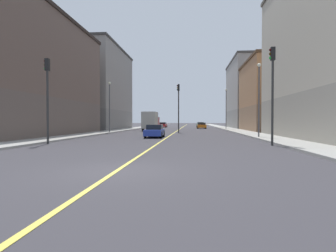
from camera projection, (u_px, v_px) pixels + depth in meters
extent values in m
plane|color=#37353A|center=(117.00, 171.00, 9.75)|extent=(400.00, 400.00, 0.00)
cube|color=#9E9B93|center=(229.00, 129.00, 57.70)|extent=(2.98, 168.00, 0.15)
cube|color=#9E9B93|center=(132.00, 129.00, 59.41)|extent=(2.98, 168.00, 0.15)
cube|color=#E5D14C|center=(180.00, 129.00, 58.56)|extent=(0.16, 154.00, 0.01)
cube|color=#8F6B4F|center=(276.00, 119.00, 46.64)|extent=(9.57, 14.95, 4.02)
cube|color=#A8754C|center=(276.00, 85.00, 46.53)|extent=(9.57, 14.95, 7.20)
cube|color=#4B3422|center=(276.00, 61.00, 46.46)|extent=(9.87, 15.25, 0.40)
cube|color=gray|center=(252.00, 119.00, 65.49)|extent=(9.57, 19.54, 4.07)
cube|color=#9E9993|center=(252.00, 87.00, 65.35)|extent=(9.57, 19.54, 11.01)
cube|color=#474442|center=(252.00, 62.00, 65.25)|extent=(9.87, 19.84, 0.40)
cube|color=brown|center=(25.00, 118.00, 32.01)|extent=(9.57, 23.73, 4.15)
cube|color=brown|center=(24.00, 59.00, 31.89)|extent=(9.57, 23.73, 9.11)
cube|color=#2B221D|center=(24.00, 16.00, 31.80)|extent=(9.87, 24.03, 0.40)
cube|color=slate|center=(98.00, 120.00, 56.96)|extent=(9.57, 20.45, 3.75)
cube|color=gray|center=(98.00, 81.00, 56.81)|extent=(9.57, 20.45, 11.94)
cube|color=#3B3937|center=(98.00, 50.00, 56.69)|extent=(9.87, 20.75, 0.40)
cylinder|color=#2D2D2D|center=(272.00, 103.00, 19.63)|extent=(0.16, 0.16, 5.89)
cube|color=black|center=(273.00, 54.00, 19.57)|extent=(0.28, 0.32, 0.90)
sphere|color=#320404|center=(270.00, 50.00, 19.58)|extent=(0.20, 0.20, 0.20)
sphere|color=#352204|center=(270.00, 54.00, 19.58)|extent=(0.20, 0.20, 0.20)
sphere|color=green|center=(270.00, 58.00, 19.59)|extent=(0.20, 0.20, 0.20)
cylinder|color=#2D2D2D|center=(48.00, 107.00, 21.02)|extent=(0.16, 0.16, 5.41)
cube|color=black|center=(47.00, 65.00, 20.96)|extent=(0.28, 0.32, 0.90)
sphere|color=#320404|center=(45.00, 61.00, 20.97)|extent=(0.20, 0.20, 0.20)
sphere|color=#352204|center=(45.00, 65.00, 20.98)|extent=(0.20, 0.20, 0.20)
sphere|color=green|center=(45.00, 69.00, 20.98)|extent=(0.20, 0.20, 0.20)
cylinder|color=#2D2D2D|center=(179.00, 112.00, 39.75)|extent=(0.16, 0.16, 5.91)
cube|color=black|center=(179.00, 88.00, 39.69)|extent=(0.28, 0.32, 0.90)
sphere|color=#320404|center=(177.00, 86.00, 39.70)|extent=(0.20, 0.20, 0.20)
sphere|color=orange|center=(177.00, 88.00, 39.70)|extent=(0.20, 0.20, 0.20)
sphere|color=black|center=(177.00, 90.00, 39.71)|extent=(0.20, 0.20, 0.20)
cylinder|color=#4C4C51|center=(259.00, 102.00, 27.92)|extent=(0.14, 0.14, 6.89)
sphere|color=#EAEACC|center=(259.00, 65.00, 27.85)|extent=(0.36, 0.36, 0.36)
cylinder|color=#4C4C51|center=(110.00, 108.00, 40.18)|extent=(0.14, 0.14, 6.72)
sphere|color=#EAEACC|center=(109.00, 83.00, 40.12)|extent=(0.36, 0.36, 0.36)
cylinder|color=#4C4C51|center=(226.00, 110.00, 55.13)|extent=(0.14, 0.14, 7.39)
sphere|color=#EAEACC|center=(226.00, 90.00, 55.05)|extent=(0.36, 0.36, 0.36)
cube|color=red|center=(163.00, 125.00, 72.36)|extent=(1.84, 4.30, 0.66)
cube|color=black|center=(163.00, 123.00, 72.28)|extent=(1.56, 2.17, 0.43)
cylinder|color=black|center=(161.00, 126.00, 73.77)|extent=(0.24, 0.65, 0.64)
cylinder|color=black|center=(167.00, 126.00, 73.58)|extent=(0.24, 0.65, 0.64)
cylinder|color=black|center=(159.00, 126.00, 71.15)|extent=(0.24, 0.65, 0.64)
cylinder|color=black|center=(165.00, 126.00, 70.97)|extent=(0.24, 0.65, 0.64)
cube|color=#23389E|center=(155.00, 132.00, 29.42)|extent=(1.78, 4.48, 0.60)
cube|color=black|center=(155.00, 127.00, 29.48)|extent=(1.54, 2.12, 0.50)
cylinder|color=black|center=(149.00, 134.00, 30.86)|extent=(0.23, 0.64, 0.64)
cylinder|color=black|center=(163.00, 134.00, 30.74)|extent=(0.23, 0.64, 0.64)
cylinder|color=black|center=(145.00, 135.00, 28.10)|extent=(0.23, 0.64, 0.64)
cylinder|color=black|center=(161.00, 135.00, 27.98)|extent=(0.23, 0.64, 0.64)
cube|color=orange|center=(202.00, 126.00, 62.01)|extent=(1.96, 4.01, 0.65)
cube|color=black|center=(202.00, 124.00, 62.18)|extent=(1.69, 1.94, 0.43)
cylinder|color=black|center=(197.00, 127.00, 63.30)|extent=(0.23, 0.64, 0.64)
cylinder|color=black|center=(205.00, 127.00, 63.19)|extent=(0.23, 0.64, 0.64)
cylinder|color=black|center=(198.00, 127.00, 60.84)|extent=(0.23, 0.64, 0.64)
cylinder|color=black|center=(206.00, 127.00, 60.73)|extent=(0.23, 0.64, 0.64)
cube|color=#1E6B38|center=(200.00, 125.00, 70.84)|extent=(1.88, 4.33, 0.66)
cube|color=black|center=(200.00, 123.00, 70.88)|extent=(1.61, 1.96, 0.47)
cylinder|color=black|center=(197.00, 126.00, 72.22)|extent=(0.23, 0.64, 0.64)
cylinder|color=black|center=(203.00, 126.00, 72.12)|extent=(0.23, 0.64, 0.64)
cylinder|color=black|center=(197.00, 126.00, 69.56)|extent=(0.23, 0.64, 0.64)
cylinder|color=black|center=(204.00, 126.00, 69.46)|extent=(0.23, 0.64, 0.64)
cube|color=maroon|center=(153.00, 123.00, 51.10)|extent=(2.22, 1.86, 2.03)
cube|color=#B2B2A8|center=(150.00, 120.00, 47.59)|extent=(2.22, 4.38, 2.74)
cylinder|color=black|center=(147.00, 128.00, 50.87)|extent=(0.30, 0.90, 0.90)
cylinder|color=black|center=(158.00, 128.00, 50.70)|extent=(0.30, 0.90, 0.90)
cylinder|color=black|center=(143.00, 128.00, 46.77)|extent=(0.30, 0.90, 0.90)
cylinder|color=black|center=(155.00, 128.00, 46.60)|extent=(0.30, 0.90, 0.90)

